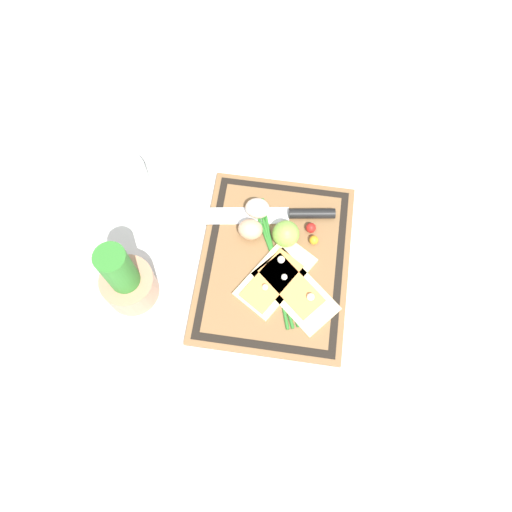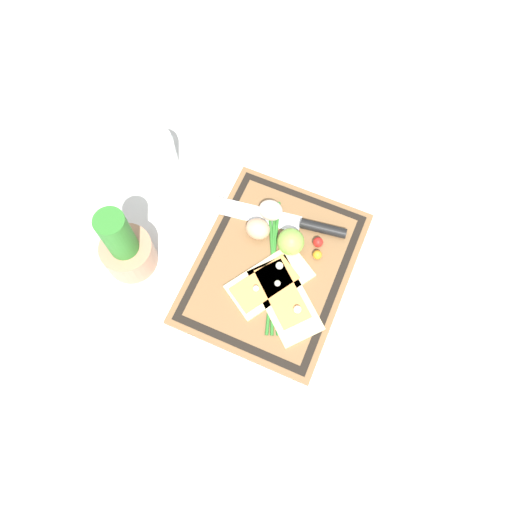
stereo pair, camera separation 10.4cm
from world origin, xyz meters
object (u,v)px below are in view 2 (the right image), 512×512
(knife, at_px, (301,224))
(egg_pink, at_px, (271,210))
(cherry_tomato_red, at_px, (318,242))
(pizza_slice_far, at_px, (269,281))
(lime, at_px, (291,242))
(sauce_jar, at_px, (160,154))
(herb_pot, at_px, (125,248))
(egg_brown, at_px, (258,229))
(pizza_slice_near, at_px, (285,299))
(cherry_tomato_yellow, at_px, (317,255))

(knife, distance_m, egg_pink, 0.07)
(cherry_tomato_red, bearing_deg, pizza_slice_far, 152.61)
(lime, distance_m, sauce_jar, 0.36)
(egg_pink, height_order, cherry_tomato_red, egg_pink)
(lime, xyz_separation_m, sauce_jar, (0.08, 0.35, -0.00))
(herb_pot, relative_size, sauce_jar, 1.94)
(knife, xyz_separation_m, herb_pot, (-0.21, 0.30, 0.04))
(lime, bearing_deg, herb_pot, 117.53)
(sauce_jar, bearing_deg, egg_brown, -106.48)
(knife, distance_m, cherry_tomato_red, 0.06)
(egg_pink, relative_size, sauce_jar, 0.53)
(egg_brown, bearing_deg, sauce_jar, 73.52)
(egg_brown, relative_size, herb_pot, 0.27)
(cherry_tomato_red, bearing_deg, herb_pot, 117.89)
(knife, relative_size, cherry_tomato_red, 13.39)
(herb_pot, bearing_deg, cherry_tomato_red, -62.11)
(pizza_slice_near, height_order, pizza_slice_far, same)
(pizza_slice_far, distance_m, lime, 0.09)
(cherry_tomato_yellow, bearing_deg, lime, 92.40)
(egg_pink, xyz_separation_m, sauce_jar, (0.03, 0.28, 0.01))
(pizza_slice_near, bearing_deg, lime, 16.59)
(knife, height_order, cherry_tomato_red, same)
(lime, distance_m, cherry_tomato_yellow, 0.06)
(cherry_tomato_red, relative_size, cherry_tomato_yellow, 1.11)
(herb_pot, bearing_deg, egg_brown, -54.67)
(lime, bearing_deg, pizza_slice_far, 173.15)
(knife, xyz_separation_m, cherry_tomato_red, (-0.03, -0.05, 0.00))
(pizza_slice_near, xyz_separation_m, egg_brown, (0.12, 0.11, 0.02))
(pizza_slice_far, height_order, cherry_tomato_yellow, pizza_slice_far)
(lime, bearing_deg, cherry_tomato_red, -60.08)
(egg_pink, xyz_separation_m, lime, (-0.05, -0.07, 0.01))
(pizza_slice_far, distance_m, egg_brown, 0.12)
(lime, relative_size, cherry_tomato_red, 2.58)
(pizza_slice_far, relative_size, knife, 0.65)
(pizza_slice_near, relative_size, cherry_tomato_red, 8.74)
(egg_brown, height_order, egg_pink, same)
(cherry_tomato_yellow, distance_m, sauce_jar, 0.42)
(egg_pink, height_order, herb_pot, herb_pot)
(lime, bearing_deg, knife, -2.72)
(pizza_slice_near, distance_m, pizza_slice_far, 0.05)
(knife, height_order, lime, lime)
(cherry_tomato_red, xyz_separation_m, herb_pot, (-0.19, 0.35, 0.04))
(pizza_slice_far, bearing_deg, pizza_slice_near, -115.60)
(cherry_tomato_red, bearing_deg, knife, 60.66)
(cherry_tomato_yellow, bearing_deg, herb_pot, 113.77)
(egg_brown, relative_size, egg_pink, 1.00)
(sauce_jar, bearing_deg, lime, -103.45)
(cherry_tomato_red, bearing_deg, pizza_slice_near, 172.70)
(egg_pink, xyz_separation_m, cherry_tomato_yellow, (-0.05, -0.13, -0.01))
(knife, bearing_deg, lime, 177.28)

